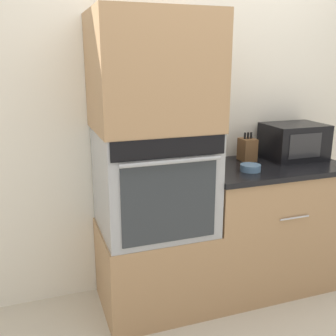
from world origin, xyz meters
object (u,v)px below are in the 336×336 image
object	(u,v)px
microwave	(294,141)
bowl	(250,168)
knife_block	(247,149)
condiment_jar_mid	(213,162)
condiment_jar_near	(247,151)
wall_oven	(154,180)

from	to	relation	value
microwave	bowl	size ratio (longest dim) A/B	3.16
knife_block	condiment_jar_mid	bearing A→B (deg)	-157.75
knife_block	condiment_jar_near	size ratio (longest dim) A/B	2.39
microwave	knife_block	distance (m)	0.37
knife_block	condiment_jar_mid	distance (m)	0.37
knife_block	wall_oven	bearing A→B (deg)	-168.50
condiment_jar_near	condiment_jar_mid	bearing A→B (deg)	-149.02
condiment_jar_near	condiment_jar_mid	size ratio (longest dim) A/B	0.86
wall_oven	bowl	size ratio (longest dim) A/B	5.12
microwave	condiment_jar_near	distance (m)	0.35
wall_oven	microwave	world-z (taller)	wall_oven
condiment_jar_mid	microwave	bearing A→B (deg)	7.37
wall_oven	knife_block	world-z (taller)	wall_oven
bowl	microwave	bearing A→B (deg)	23.10
knife_block	condiment_jar_near	bearing A→B (deg)	59.42
microwave	knife_block	xyz separation A→B (m)	(-0.36, 0.05, -0.05)
bowl	condiment_jar_near	world-z (taller)	condiment_jar_near
wall_oven	microwave	distance (m)	1.13
wall_oven	bowl	world-z (taller)	wall_oven
condiment_jar_near	wall_oven	bearing A→B (deg)	-162.60
bowl	condiment_jar_near	xyz separation A→B (m)	(0.18, 0.36, 0.02)
condiment_jar_near	condiment_jar_mid	xyz separation A→B (m)	(-0.41, -0.24, 0.01)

